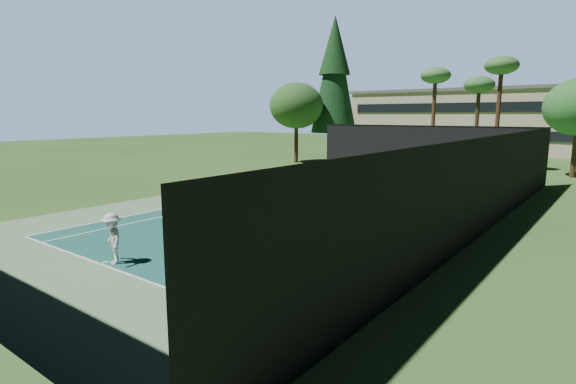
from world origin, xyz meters
The scene contains 19 objects.
ground centered at (0.00, 0.00, 0.00)m, with size 160.00×160.00×0.00m, color #2F5821.
apron_slab centered at (0.00, 0.00, 0.01)m, with size 18.00×32.00×0.01m, color #638E64.
court_surface centered at (0.00, 0.00, 0.01)m, with size 10.97×23.77×0.01m, color #1C5A4F.
court_lines centered at (0.00, 0.00, 0.02)m, with size 11.07×23.87×0.01m.
tennis_net centered at (0.00, 0.00, 0.56)m, with size 12.90×0.10×1.10m.
fence centered at (0.00, 0.06, 2.01)m, with size 18.04×32.05×4.03m.
player centered at (0.34, -11.57, 0.85)m, with size 1.10×0.63×1.70m, color white.
tennis_ball_a centered at (-3.61, -10.47, 0.03)m, with size 0.06×0.06×0.06m, color yellow.
tennis_ball_b centered at (-4.29, 2.70, 0.03)m, with size 0.06×0.06×0.06m, color #CBD12F.
tennis_ball_c centered at (0.71, 1.43, 0.03)m, with size 0.06×0.06×0.06m, color #BADC32.
tennis_ball_d centered at (-4.12, 4.47, 0.04)m, with size 0.07×0.07×0.07m, color yellow.
park_bench centered at (-4.54, 15.30, 0.55)m, with size 1.50×0.45×1.02m.
trash_bin centered at (-0.91, 15.51, 0.48)m, with size 0.56×0.56×0.95m.
pine_tree centered at (-12.00, 22.00, 9.55)m, with size 4.80×4.80×15.00m.
palm_a centered at (-2.00, 24.00, 8.19)m, with size 2.80×2.80×9.32m.
palm_b centered at (1.50, 26.00, 7.36)m, with size 2.80×2.80×8.42m.
palm_c centered at (4.00, 23.00, 8.60)m, with size 2.80×2.80×9.77m.
decid_tree_c centered at (-14.00, 18.00, 5.76)m, with size 5.44×5.44×8.09m.
campus_building centered at (0.00, 45.98, 4.21)m, with size 40.50×12.50×8.30m.
Camera 1 is at (13.48, -19.32, 4.82)m, focal length 28.00 mm.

